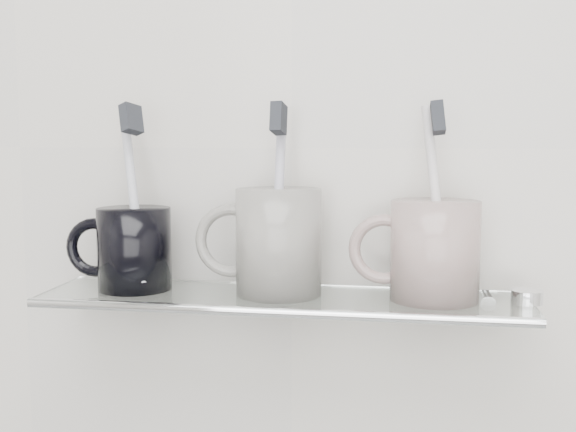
% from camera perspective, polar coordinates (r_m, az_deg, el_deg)
% --- Properties ---
extents(wall_back, '(2.50, 0.00, 2.50)m').
position_cam_1_polar(wall_back, '(0.79, 0.30, 5.39)').
color(wall_back, beige).
rests_on(wall_back, ground).
extents(shelf_glass, '(0.50, 0.12, 0.01)m').
position_cam_1_polar(shelf_glass, '(0.75, -0.46, -6.58)').
color(shelf_glass, silver).
rests_on(shelf_glass, wall_back).
extents(shelf_rail, '(0.50, 0.01, 0.01)m').
position_cam_1_polar(shelf_rail, '(0.69, -1.25, -7.61)').
color(shelf_rail, silver).
rests_on(shelf_rail, shelf_glass).
extents(bracket_left, '(0.02, 0.03, 0.02)m').
position_cam_1_polar(bracket_left, '(0.85, -14.00, -5.88)').
color(bracket_left, silver).
rests_on(bracket_left, wall_back).
extents(bracket_right, '(0.02, 0.03, 0.02)m').
position_cam_1_polar(bracket_right, '(0.79, 15.43, -6.92)').
color(bracket_right, silver).
rests_on(bracket_right, wall_back).
extents(mug_left, '(0.09, 0.09, 0.09)m').
position_cam_1_polar(mug_left, '(0.79, -12.04, -2.54)').
color(mug_left, black).
rests_on(mug_left, shelf_glass).
extents(mug_left_handle, '(0.06, 0.01, 0.06)m').
position_cam_1_polar(mug_left_handle, '(0.80, -15.03, -2.43)').
color(mug_left_handle, black).
rests_on(mug_left_handle, mug_left).
extents(toothbrush_left, '(0.05, 0.07, 0.18)m').
position_cam_1_polar(toothbrush_left, '(0.78, -12.14, 1.62)').
color(toothbrush_left, '#B2B3C3').
rests_on(toothbrush_left, mug_left).
extents(bristles_left, '(0.03, 0.03, 0.04)m').
position_cam_1_polar(bristles_left, '(0.78, -12.28, 7.51)').
color(bristles_left, '#212329').
rests_on(bristles_left, toothbrush_left).
extents(mug_center, '(0.10, 0.10, 0.11)m').
position_cam_1_polar(mug_center, '(0.74, -0.74, -2.06)').
color(mug_center, silver).
rests_on(mug_center, shelf_glass).
extents(mug_center_handle, '(0.08, 0.01, 0.08)m').
position_cam_1_polar(mug_center_handle, '(0.75, -4.51, -1.97)').
color(mug_center_handle, silver).
rests_on(mug_center_handle, mug_center).
extents(toothbrush_center, '(0.01, 0.06, 0.19)m').
position_cam_1_polar(toothbrush_center, '(0.74, -0.74, 1.50)').
color(toothbrush_center, '#ACA8C4').
rests_on(toothbrush_center, mug_center).
extents(bristles_center, '(0.01, 0.03, 0.03)m').
position_cam_1_polar(bristles_center, '(0.73, -0.75, 7.72)').
color(bristles_center, '#212329').
rests_on(bristles_center, toothbrush_center).
extents(mug_right, '(0.10, 0.10, 0.10)m').
position_cam_1_polar(mug_right, '(0.73, 11.53, -2.70)').
color(mug_right, silver).
rests_on(mug_right, shelf_glass).
extents(mug_right_handle, '(0.07, 0.01, 0.07)m').
position_cam_1_polar(mug_right_handle, '(0.73, 7.59, -2.63)').
color(mug_right_handle, silver).
rests_on(mug_right_handle, mug_right).
extents(toothbrush_right, '(0.03, 0.05, 0.19)m').
position_cam_1_polar(toothbrush_right, '(0.73, 11.62, 1.29)').
color(toothbrush_right, silver).
rests_on(toothbrush_right, mug_right).
extents(bristles_right, '(0.02, 0.03, 0.04)m').
position_cam_1_polar(bristles_right, '(0.72, 11.76, 7.61)').
color(bristles_right, '#212329').
rests_on(bristles_right, toothbrush_right).
extents(chrome_cap, '(0.03, 0.03, 0.01)m').
position_cam_1_polar(chrome_cap, '(0.75, 18.36, -6.06)').
color(chrome_cap, silver).
rests_on(chrome_cap, shelf_glass).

